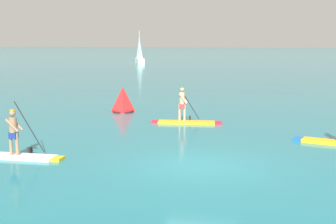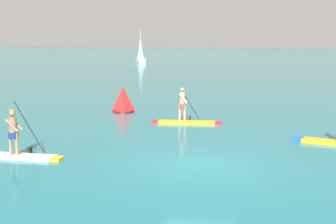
# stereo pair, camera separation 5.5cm
# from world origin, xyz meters

# --- Properties ---
(ground) EXTENTS (440.00, 440.00, 0.00)m
(ground) POSITION_xyz_m (0.00, 0.00, 0.00)
(ground) COLOR #1E727F
(paddleboarder_near_left) EXTENTS (3.08, 0.93, 1.94)m
(paddleboarder_near_left) POSITION_xyz_m (-6.19, -0.21, 0.34)
(paddleboarder_near_left) COLOR white
(paddleboarder_near_left) RESTS_ON ground
(paddleboarder_mid_center) EXTENTS (3.42, 0.91, 1.80)m
(paddleboarder_mid_center) POSITION_xyz_m (-1.64, 7.59, 0.36)
(paddleboarder_mid_center) COLOR yellow
(paddleboarder_mid_center) RESTS_ON ground
(race_marker_buoy) EXTENTS (1.21, 1.21, 1.40)m
(race_marker_buoy) POSITION_xyz_m (-5.64, 10.63, 0.63)
(race_marker_buoy) COLOR red
(race_marker_buoy) RESTS_ON ground
(sailboat_left_horizon) EXTENTS (2.77, 4.78, 5.43)m
(sailboat_left_horizon) POSITION_xyz_m (-18.56, 65.35, 0.73)
(sailboat_left_horizon) COLOR white
(sailboat_left_horizon) RESTS_ON ground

